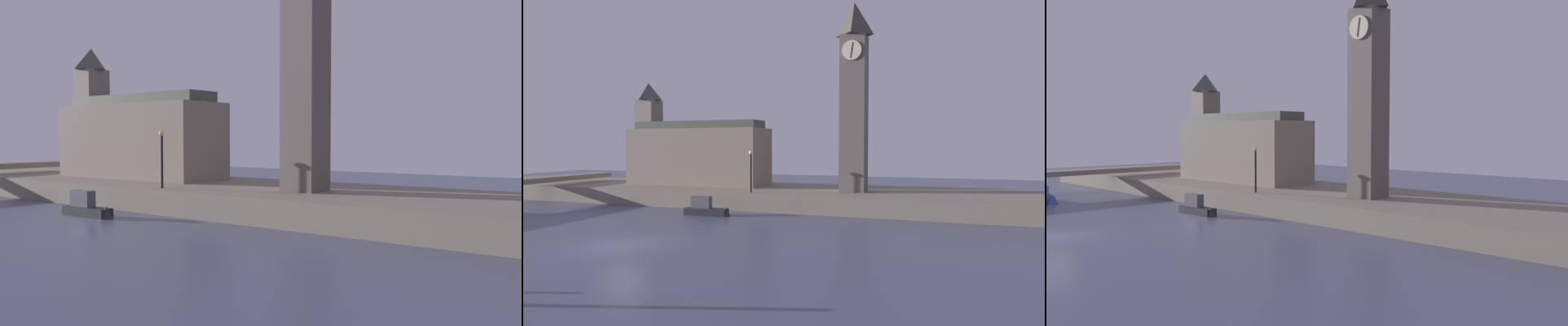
{
  "view_description": "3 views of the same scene",
  "coord_description": "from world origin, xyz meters",
  "views": [
    {
      "loc": [
        26.99,
        -9.16,
        4.72
      ],
      "look_at": [
        8.24,
        16.13,
        3.27
      ],
      "focal_mm": 38.25,
      "sensor_mm": 36.0,
      "label": 1
    },
    {
      "loc": [
        16.83,
        -20.56,
        5.64
      ],
      "look_at": [
        3.92,
        15.96,
        4.09
      ],
      "focal_mm": 30.94,
      "sensor_mm": 36.0,
      "label": 2
    },
    {
      "loc": [
        33.48,
        -12.28,
        6.5
      ],
      "look_at": [
        4.98,
        17.16,
        3.94
      ],
      "focal_mm": 36.81,
      "sensor_mm": 36.0,
      "label": 3
    }
  ],
  "objects": [
    {
      "name": "far_embankment",
      "position": [
        0.0,
        20.0,
        0.75
      ],
      "size": [
        70.0,
        12.0,
        1.5
      ],
      "primitive_type": "cube",
      "color": "slate",
      "rests_on": "ground"
    },
    {
      "name": "boat_barge_dark",
      "position": [
        -0.84,
        11.18,
        0.51
      ],
      "size": [
        4.03,
        1.09,
        1.67
      ],
      "color": "#232328",
      "rests_on": "ground"
    },
    {
      "name": "parliament_hall",
      "position": [
        -7.92,
        20.83,
        4.9
      ],
      "size": [
        14.63,
        5.0,
        10.87
      ],
      "color": "slate",
      "rests_on": "far_embankment"
    },
    {
      "name": "streetlamp",
      "position": [
        1.11,
        15.25,
        3.81
      ],
      "size": [
        0.36,
        0.36,
        3.67
      ],
      "color": "black",
      "rests_on": "far_embankment"
    },
    {
      "name": "clock_tower",
      "position": [
        9.38,
        19.06,
        10.08
      ],
      "size": [
        2.42,
        2.46,
        16.65
      ],
      "color": "#5B544C",
      "rests_on": "far_embankment"
    }
  ]
}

